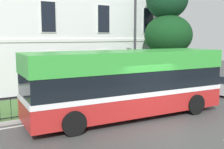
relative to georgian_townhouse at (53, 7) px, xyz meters
name	(u,v)px	position (x,y,z in m)	size (l,w,h in m)	color
ground_plane	(156,126)	(-0.26, -12.91, -6.01)	(60.00, 56.00, 0.18)	#454645
georgian_townhouse	(53,7)	(0.00, 0.00, 0.00)	(15.96, 9.39, 11.70)	white
iron_verge_railing	(115,95)	(0.00, -9.25, -5.37)	(13.36, 0.04, 0.97)	black
evergreen_tree	(166,45)	(6.01, -6.57, -2.90)	(3.99, 3.99, 8.13)	#423328
single_decker_bus	(128,82)	(-0.52, -11.17, -4.40)	(9.44, 3.09, 3.03)	#B42322
street_lamp_post	(135,34)	(1.72, -8.63, -2.15)	(0.36, 0.24, 6.47)	#333338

